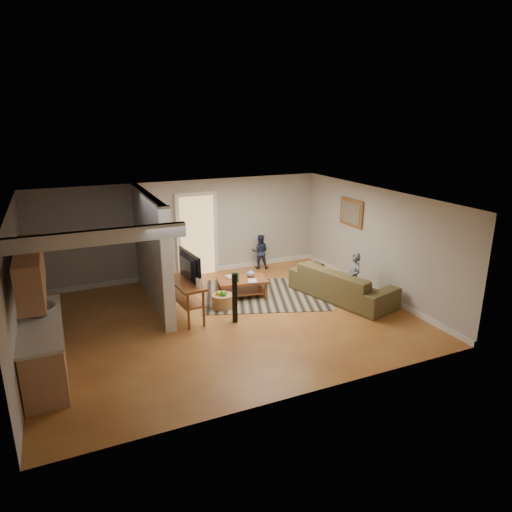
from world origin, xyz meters
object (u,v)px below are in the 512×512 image
(speaker_left, at_px, (235,298))
(speaker_right, at_px, (156,273))
(coffee_table, at_px, (243,283))
(toddler, at_px, (260,268))
(child, at_px, (353,300))
(sofa, at_px, (341,298))
(tv_console, at_px, (186,284))
(toy_basket, at_px, (222,300))

(speaker_left, relative_size, speaker_right, 1.08)
(coffee_table, xyz_separation_m, toddler, (1.23, 1.72, -0.34))
(coffee_table, height_order, child, coffee_table)
(speaker_left, bearing_deg, toddler, 72.59)
(sofa, xyz_separation_m, toddler, (-0.82, 2.74, 0.00))
(speaker_right, distance_m, toddler, 3.10)
(tv_console, bearing_deg, speaker_right, 93.14)
(sofa, xyz_separation_m, toy_basket, (-2.70, 0.61, 0.18))
(speaker_left, distance_m, toddler, 3.50)
(toy_basket, bearing_deg, toddler, 48.51)
(coffee_table, distance_m, toddler, 2.14)
(sofa, relative_size, toy_basket, 5.29)
(sofa, height_order, speaker_left, speaker_left)
(child, bearing_deg, sofa, -130.36)
(sofa, bearing_deg, speaker_right, 44.54)
(child, xyz_separation_m, toddler, (-1.00, 2.94, 0.00))
(coffee_table, distance_m, tv_console, 1.67)
(coffee_table, height_order, speaker_left, speaker_left)
(speaker_left, xyz_separation_m, speaker_right, (-1.11, 2.31, -0.04))
(toy_basket, bearing_deg, child, -15.66)
(coffee_table, distance_m, speaker_right, 2.11)
(tv_console, height_order, child, tv_console)
(tv_console, distance_m, speaker_right, 1.75)
(child, bearing_deg, speaker_right, -112.77)
(speaker_right, bearing_deg, coffee_table, -17.09)
(speaker_right, xyz_separation_m, toddler, (3.00, 0.59, -0.49))
(coffee_table, relative_size, toy_basket, 2.55)
(toy_basket, bearing_deg, speaker_right, 126.07)
(sofa, distance_m, tv_console, 3.66)
(sofa, distance_m, speaker_right, 4.41)
(toy_basket, bearing_deg, sofa, -12.69)
(speaker_right, height_order, child, speaker_right)
(toy_basket, relative_size, toddler, 0.50)
(tv_console, relative_size, speaker_left, 1.28)
(coffee_table, height_order, tv_console, tv_console)
(tv_console, xyz_separation_m, toddler, (2.74, 2.31, -0.74))
(speaker_left, bearing_deg, toy_basket, 105.03)
(sofa, distance_m, child, 0.27)
(tv_console, height_order, toddler, tv_console)
(sofa, relative_size, child, 2.23)
(tv_console, xyz_separation_m, toy_basket, (0.85, 0.18, -0.57))
(tv_console, bearing_deg, toddler, 34.49)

